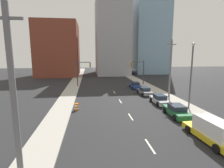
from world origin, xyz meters
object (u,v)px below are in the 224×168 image
object	(u,v)px
utility_pole_left_near	(14,101)
sedan_gray	(145,91)
traffic_signal_right	(140,69)
traffic_barrel	(77,107)
street_lamp	(191,72)
sedan_green	(177,111)
box_truck_yellow	(212,131)
sedan_silver	(160,100)
traffic_signal_left	(81,70)
utility_pole_right_mid	(170,69)
sedan_blue	(135,85)

from	to	relation	value
utility_pole_left_near	sedan_gray	world-z (taller)	utility_pole_left_near
traffic_signal_right	traffic_barrel	world-z (taller)	traffic_signal_right
traffic_barrel	street_lamp	world-z (taller)	street_lamp
sedan_green	sedan_gray	bearing A→B (deg)	93.35
box_truck_yellow	utility_pole_left_near	bearing A→B (deg)	-169.18
street_lamp	sedan_green	bearing A→B (deg)	-142.70
box_truck_yellow	sedan_silver	bearing A→B (deg)	86.01
traffic_signal_left	sedan_green	distance (m)	25.84
sedan_silver	sedan_gray	world-z (taller)	sedan_silver
street_lamp	sedan_gray	distance (m)	11.24
utility_pole_left_near	street_lamp	xyz separation A→B (m)	(17.52, 12.37, 0.07)
utility_pole_right_mid	sedan_gray	distance (m)	6.43
traffic_signal_right	sedan_green	world-z (taller)	traffic_signal_right
sedan_green	sedan_silver	bearing A→B (deg)	91.42
utility_pole_right_mid	traffic_barrel	distance (m)	17.09
utility_pole_left_near	street_lamp	distance (m)	21.44
box_truck_yellow	sedan_silver	size ratio (longest dim) A/B	1.31
traffic_signal_right	utility_pole_right_mid	xyz separation A→B (m)	(1.43, -13.37, 1.22)
sedan_gray	traffic_barrel	bearing A→B (deg)	-150.09
utility_pole_left_near	utility_pole_right_mid	size ratio (longest dim) A/B	1.01
utility_pole_left_near	sedan_silver	world-z (taller)	utility_pole_left_near
traffic_signal_right	sedan_silver	world-z (taller)	traffic_signal_right
traffic_barrel	utility_pole_left_near	bearing A→B (deg)	-98.38
utility_pole_left_near	traffic_barrel	xyz separation A→B (m)	(2.08, 14.13, -4.70)
traffic_barrel	sedan_green	xyz separation A→B (m)	(12.52, -3.98, 0.19)
traffic_signal_left	street_lamp	size ratio (longest dim) A/B	0.68
utility_pole_left_near	sedan_blue	world-z (taller)	utility_pole_left_near
utility_pole_right_mid	sedan_silver	xyz separation A→B (m)	(-3.10, -3.42, -4.49)
sedan_silver	utility_pole_left_near	bearing A→B (deg)	-134.08
traffic_signal_right	sedan_gray	size ratio (longest dim) A/B	1.38
street_lamp	sedan_gray	xyz separation A→B (m)	(-3.20, 9.74, -4.59)
box_truck_yellow	sedan_gray	size ratio (longest dim) A/B	1.33
traffic_barrel	sedan_silver	bearing A→B (deg)	6.90
utility_pole_left_near	box_truck_yellow	xyz separation A→B (m)	(14.48, 3.61, -4.19)
utility_pole_left_near	box_truck_yellow	bearing A→B (deg)	14.00
utility_pole_left_near	traffic_barrel	world-z (taller)	utility_pole_left_near
sedan_silver	sedan_blue	distance (m)	12.95
sedan_gray	utility_pole_right_mid	bearing A→B (deg)	-44.68
utility_pole_right_mid	traffic_barrel	size ratio (longest dim) A/B	10.58
utility_pole_left_near	box_truck_yellow	world-z (taller)	utility_pole_left_near
utility_pole_left_near	traffic_barrel	distance (m)	15.03
utility_pole_left_near	sedan_gray	bearing A→B (deg)	57.09
sedan_green	traffic_signal_right	bearing A→B (deg)	87.53
street_lamp	sedan_silver	world-z (taller)	street_lamp
box_truck_yellow	sedan_blue	world-z (taller)	box_truck_yellow
traffic_barrel	street_lamp	size ratio (longest dim) A/B	0.10
traffic_barrel	sedan_blue	distance (m)	18.86
street_lamp	utility_pole_right_mid	bearing A→B (deg)	87.95
sedan_gray	utility_pole_left_near	bearing A→B (deg)	-126.14
box_truck_yellow	sedan_blue	bearing A→B (deg)	87.51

